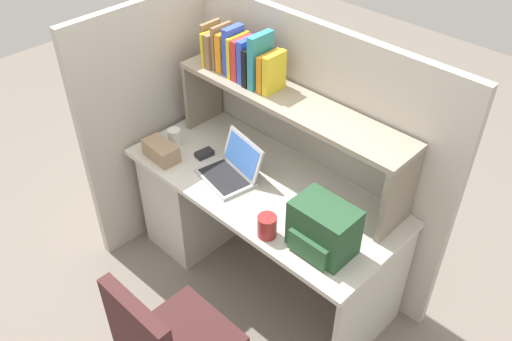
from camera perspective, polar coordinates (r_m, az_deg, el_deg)
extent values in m
plane|color=slate|center=(3.47, 0.59, -10.66)|extent=(8.00, 8.00, 0.00)
cube|color=beige|center=(2.96, 0.67, -1.61)|extent=(1.60, 0.70, 0.03)
cube|color=beige|center=(3.51, -5.87, -2.11)|extent=(0.40, 0.64, 0.70)
cube|color=beige|center=(2.92, 12.11, -14.05)|extent=(0.03, 0.64, 0.70)
cube|color=#BCB5A8|center=(3.16, 5.46, 2.42)|extent=(1.84, 0.05, 1.55)
cube|color=#BCB5A8|center=(3.43, -10.27, 5.21)|extent=(0.05, 1.06, 1.55)
cube|color=gray|center=(3.37, -5.63, 8.31)|extent=(0.03, 0.28, 0.42)
cube|color=gray|center=(2.64, 14.83, -2.66)|extent=(0.03, 0.28, 0.42)
cube|color=gray|center=(2.82, 3.57, 7.28)|extent=(1.44, 0.28, 0.03)
cube|color=olive|center=(3.15, -4.78, 13.42)|extent=(0.02, 0.14, 0.23)
cube|color=yellow|center=(3.12, -4.53, 12.92)|extent=(0.02, 0.18, 0.20)
cube|color=olive|center=(3.10, -4.19, 12.71)|extent=(0.04, 0.16, 0.20)
cube|color=olive|center=(3.07, -3.64, 12.98)|extent=(0.02, 0.14, 0.25)
cube|color=orange|center=(3.05, -3.17, 12.51)|extent=(0.04, 0.13, 0.22)
cube|color=blue|center=(3.01, -2.41, 12.60)|extent=(0.04, 0.13, 0.27)
cube|color=yellow|center=(2.98, -1.89, 12.05)|extent=(0.02, 0.16, 0.23)
cube|color=red|center=(2.96, -1.42, 11.78)|extent=(0.04, 0.14, 0.23)
cube|color=blue|center=(2.93, -0.67, 11.65)|extent=(0.04, 0.16, 0.24)
cube|color=black|center=(2.91, -0.12, 11.11)|extent=(0.03, 0.17, 0.21)
cube|color=teal|center=(2.86, 0.48, 11.53)|extent=(0.04, 0.16, 0.30)
cube|color=orange|center=(2.86, 1.40, 10.46)|extent=(0.04, 0.16, 0.20)
cube|color=yellow|center=(2.83, 1.94, 10.24)|extent=(0.03, 0.15, 0.22)
cube|color=#B7BABF|center=(2.98, -3.24, -0.76)|extent=(0.35, 0.27, 0.02)
cube|color=black|center=(2.97, -3.42, -0.67)|extent=(0.30, 0.22, 0.00)
cube|color=#B7BABF|center=(2.96, -1.42, 1.70)|extent=(0.32, 0.13, 0.19)
cube|color=#3F72CC|center=(2.96, -1.54, 1.65)|extent=(0.28, 0.10, 0.16)
cube|color=#264C2D|center=(2.53, 7.16, -6.04)|extent=(0.30, 0.20, 0.26)
cube|color=#2B5734|center=(2.52, 5.56, -8.21)|extent=(0.22, 0.04, 0.12)
cube|color=#262628|center=(3.16, -5.46, 1.79)|extent=(0.07, 0.11, 0.03)
cylinder|color=white|center=(3.25, -8.58, 3.49)|extent=(0.08, 0.08, 0.11)
cube|color=#9E7F60|center=(3.16, -9.99, 2.06)|extent=(0.23, 0.13, 0.10)
cylinder|color=maroon|center=(2.63, 1.18, -5.89)|extent=(0.10, 0.10, 0.12)
cube|color=#3F1E1E|center=(2.37, -12.16, -16.84)|extent=(0.40, 0.06, 0.44)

